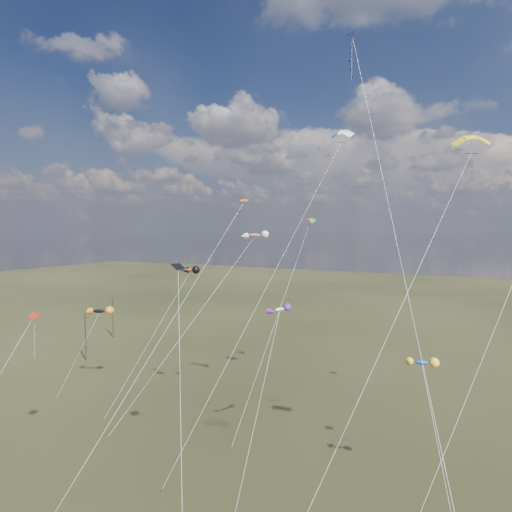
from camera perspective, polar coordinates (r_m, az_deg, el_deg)
The scene contains 14 objects.
utility_pole_near at distance 80.94m, azimuth -20.54°, elevation -9.34°, with size 1.40×0.20×8.00m.
utility_pole_far at distance 96.03m, azimuth -17.45°, elevation -7.26°, with size 1.40×0.20×8.00m.
diamond_navy_tall at distance 40.73m, azimuth 12.79°, elevation 19.74°, with size 13.52×22.29×38.83m.
diamond_black_mid at distance 35.57m, azimuth -9.58°, elevation -8.83°, with size 9.40×11.89×18.85m.
diamond_red_low at distance 47.53m, azimuth -26.43°, elevation -9.69°, with size 1.17×10.60×13.86m.
diamond_orange_center at distance 42.94m, azimuth -7.34°, elevation -2.70°, with size 5.26×21.73×24.82m.
parafoil_yellow at distance 35.39m, azimuth 25.26°, elevation 13.05°, with size 10.63×16.18×28.61m.
parafoil_blue_white at distance 51.60m, azimuth 10.57°, elevation 14.77°, with size 10.24×20.48×32.75m.
parafoil_tricolor at distance 60.65m, azimuth 6.57°, elevation 4.40°, with size 2.19×20.08×23.44m.
novelty_black_orange at distance 66.03m, azimuth -19.04°, elevation -6.53°, with size 3.43×7.51×11.13m.
novelty_orange_black at distance 55.56m, azimuth -8.29°, elevation -1.82°, with size 7.83×9.17×17.28m.
novelty_white_purple at distance 43.11m, azimuth 2.96°, elevation -6.79°, with size 2.19×12.52×14.58m.
novelty_redwhite_stripe at distance 54.72m, azimuth -0.27°, elevation 2.54°, with size 11.25×15.33×21.48m.
novelty_blue_yellow at distance 38.81m, azimuth 20.08°, elevation -12.49°, with size 4.74×7.51×11.72m.
Camera 1 is at (21.21, -22.26, 21.81)m, focal length 32.00 mm.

